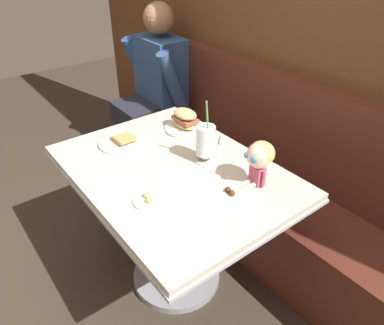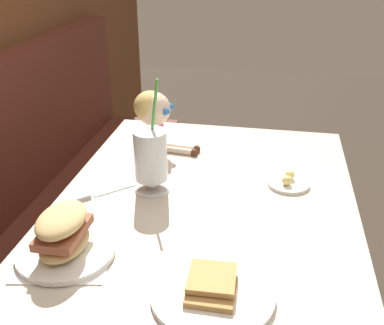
{
  "view_description": "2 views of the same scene",
  "coord_description": "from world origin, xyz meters",
  "px_view_note": "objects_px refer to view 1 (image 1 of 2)",
  "views": [
    {
      "loc": [
        1.16,
        -0.6,
        1.67
      ],
      "look_at": [
        0.09,
        0.22,
        0.8
      ],
      "focal_mm": 34.36,
      "sensor_mm": 36.0,
      "label": 1
    },
    {
      "loc": [
        -1.03,
        0.02,
        1.39
      ],
      "look_at": [
        0.08,
        0.23,
        0.82
      ],
      "focal_mm": 42.88,
      "sensor_mm": 36.0,
      "label": 2
    }
  ],
  "objects_px": {
    "sandwich_plate": "(185,122)",
    "butter_saucer": "(148,200)",
    "toast_plate": "(123,141)",
    "butter_knife": "(221,143)",
    "milkshake_glass": "(206,142)",
    "diner_patron": "(157,78)",
    "seated_doll": "(259,158)"
  },
  "relations": [
    {
      "from": "milkshake_glass",
      "to": "butter_knife",
      "type": "relative_size",
      "value": 1.72
    },
    {
      "from": "butter_saucer",
      "to": "butter_knife",
      "type": "bearing_deg",
      "value": 107.87
    },
    {
      "from": "milkshake_glass",
      "to": "sandwich_plate",
      "type": "height_order",
      "value": "milkshake_glass"
    },
    {
      "from": "butter_knife",
      "to": "milkshake_glass",
      "type": "bearing_deg",
      "value": -65.99
    },
    {
      "from": "sandwich_plate",
      "to": "milkshake_glass",
      "type": "bearing_deg",
      "value": -20.4
    },
    {
      "from": "butter_saucer",
      "to": "diner_patron",
      "type": "xyz_separation_m",
      "value": [
        -1.18,
        0.8,
        -0.01
      ]
    },
    {
      "from": "milkshake_glass",
      "to": "seated_doll",
      "type": "bearing_deg",
      "value": 12.76
    },
    {
      "from": "milkshake_glass",
      "to": "butter_knife",
      "type": "xyz_separation_m",
      "value": [
        -0.07,
        0.16,
        -0.1
      ]
    },
    {
      "from": "toast_plate",
      "to": "milkshake_glass",
      "type": "height_order",
      "value": "milkshake_glass"
    },
    {
      "from": "sandwich_plate",
      "to": "seated_doll",
      "type": "xyz_separation_m",
      "value": [
        0.58,
        -0.05,
        0.08
      ]
    },
    {
      "from": "toast_plate",
      "to": "sandwich_plate",
      "type": "relative_size",
      "value": 1.08
    },
    {
      "from": "sandwich_plate",
      "to": "butter_saucer",
      "type": "relative_size",
      "value": 1.92
    },
    {
      "from": "sandwich_plate",
      "to": "butter_saucer",
      "type": "bearing_deg",
      "value": -49.96
    },
    {
      "from": "toast_plate",
      "to": "milkshake_glass",
      "type": "relative_size",
      "value": 0.79
    },
    {
      "from": "sandwich_plate",
      "to": "seated_doll",
      "type": "height_order",
      "value": "seated_doll"
    },
    {
      "from": "milkshake_glass",
      "to": "diner_patron",
      "type": "relative_size",
      "value": 0.39
    },
    {
      "from": "sandwich_plate",
      "to": "butter_knife",
      "type": "relative_size",
      "value": 1.26
    },
    {
      "from": "toast_plate",
      "to": "butter_knife",
      "type": "distance_m",
      "value": 0.5
    },
    {
      "from": "milkshake_glass",
      "to": "sandwich_plate",
      "type": "distance_m",
      "value": 0.34
    },
    {
      "from": "seated_doll",
      "to": "diner_patron",
      "type": "bearing_deg",
      "value": 164.9
    },
    {
      "from": "butter_saucer",
      "to": "seated_doll",
      "type": "height_order",
      "value": "seated_doll"
    },
    {
      "from": "sandwich_plate",
      "to": "diner_patron",
      "type": "relative_size",
      "value": 0.28
    },
    {
      "from": "seated_doll",
      "to": "toast_plate",
      "type": "bearing_deg",
      "value": -156.35
    },
    {
      "from": "toast_plate",
      "to": "seated_doll",
      "type": "xyz_separation_m",
      "value": [
        0.65,
        0.29,
        0.12
      ]
    },
    {
      "from": "diner_patron",
      "to": "butter_saucer",
      "type": "bearing_deg",
      "value": -34.26
    },
    {
      "from": "butter_knife",
      "to": "seated_doll",
      "type": "relative_size",
      "value": 0.82
    },
    {
      "from": "butter_saucer",
      "to": "seated_doll",
      "type": "xyz_separation_m",
      "value": [
        0.17,
        0.44,
        0.12
      ]
    },
    {
      "from": "sandwich_plate",
      "to": "diner_patron",
      "type": "bearing_deg",
      "value": 157.95
    },
    {
      "from": "toast_plate",
      "to": "diner_patron",
      "type": "distance_m",
      "value": 0.95
    },
    {
      "from": "milkshake_glass",
      "to": "sandwich_plate",
      "type": "bearing_deg",
      "value": 159.6
    },
    {
      "from": "butter_knife",
      "to": "seated_doll",
      "type": "height_order",
      "value": "seated_doll"
    },
    {
      "from": "butter_knife",
      "to": "seated_doll",
      "type": "bearing_deg",
      "value": -16.44
    }
  ]
}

